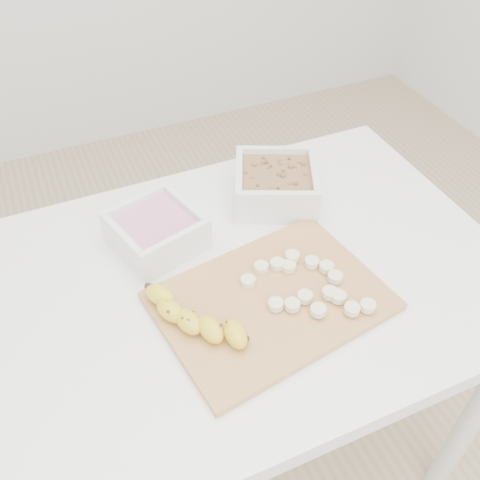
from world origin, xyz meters
name	(u,v)px	position (x,y,z in m)	size (l,w,h in m)	color
ground	(244,450)	(0.00, 0.00, 0.00)	(3.50, 3.50, 0.00)	#C6AD89
table	(246,305)	(0.00, 0.00, 0.65)	(1.00, 0.70, 0.75)	white
bowl_yogurt	(156,230)	(-0.13, 0.14, 0.79)	(0.19, 0.19, 0.07)	white
bowl_granola	(276,184)	(0.15, 0.18, 0.79)	(0.23, 0.23, 0.08)	white
cutting_board	(271,301)	(0.01, -0.09, 0.76)	(0.39, 0.28, 0.01)	tan
banana	(197,318)	(-0.13, -0.09, 0.78)	(0.05, 0.20, 0.03)	yellow
banana_slices	(307,285)	(0.08, -0.09, 0.77)	(0.19, 0.19, 0.02)	beige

